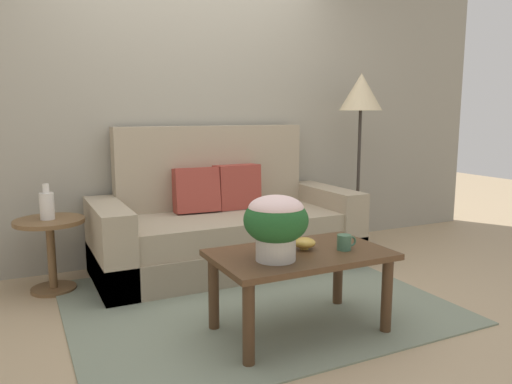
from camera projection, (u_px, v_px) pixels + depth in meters
ground_plane at (256, 305)px, 3.27m from camera, size 14.00×14.00×0.00m
wall_back at (187, 96)px, 4.23m from camera, size 6.40×0.12×2.78m
area_rug at (252, 302)px, 3.32m from camera, size 2.34×1.94×0.01m
couch at (225, 227)px, 4.05m from camera, size 2.10×0.89×1.14m
coffee_table at (300, 265)px, 2.82m from camera, size 1.00×0.60×0.47m
side_table at (51, 241)px, 3.48m from camera, size 0.48×0.48×0.52m
floor_lamp at (361, 103)px, 4.47m from camera, size 0.39×0.39×1.60m
potted_plant at (276, 221)px, 2.62m from camera, size 0.35×0.35×0.35m
coffee_mug at (345, 242)px, 2.85m from camera, size 0.12×0.08×0.09m
snack_bowl at (304, 243)px, 2.86m from camera, size 0.13×0.13×0.07m
table_vase at (47, 205)px, 3.43m from camera, size 0.10×0.10×0.25m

